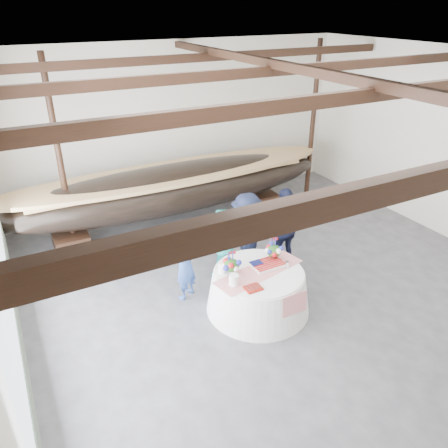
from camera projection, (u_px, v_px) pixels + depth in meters
floor at (303, 307)px, 8.59m from camera, size 10.00×12.00×0.01m
wall_back at (180, 125)px, 12.28m from camera, size 10.00×0.02×4.50m
ceiling at (328, 66)px, 6.54m from camera, size 10.00×12.00×0.01m
pavilion_structure at (295, 92)px, 7.38m from camera, size 9.80×11.76×4.50m
open_bay at (3, 269)px, 6.48m from camera, size 0.03×7.00×3.20m
longboat_display at (172, 188)px, 11.25m from camera, size 8.90×1.78×1.67m
banquet_table at (258, 290)px, 8.37m from camera, size 1.99×1.99×0.85m
tabletop_items at (253, 262)px, 8.19m from camera, size 1.91×1.00×0.40m
guest_woman_blue at (185, 264)px, 8.57m from camera, size 0.66×0.60×1.52m
guest_woman_teal at (220, 243)px, 9.28m from camera, size 0.77×0.61×1.56m
guest_man_left at (247, 234)px, 9.35m from camera, size 1.30×0.88×1.85m
guest_man_right at (285, 229)px, 9.48m from camera, size 1.13×0.51×1.90m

